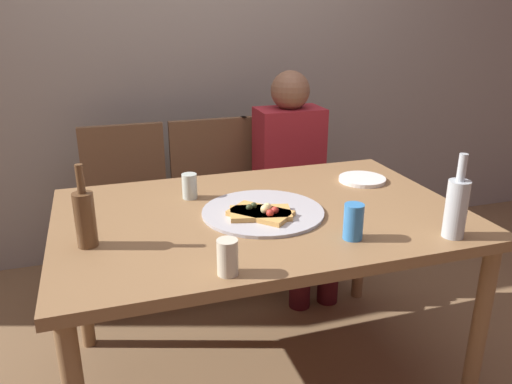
{
  "coord_description": "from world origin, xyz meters",
  "views": [
    {
      "loc": [
        -0.56,
        -1.68,
        1.47
      ],
      "look_at": [
        0.0,
        0.08,
        0.8
      ],
      "focal_mm": 35.42,
      "sensor_mm": 36.0,
      "label": 1
    }
  ],
  "objects_px": {
    "plate_stack": "(362,179)",
    "chair_middle": "(215,192)",
    "pizza_tray": "(264,212)",
    "pizza_slice_extra": "(261,213)",
    "tumbler_far": "(190,186)",
    "dining_table": "(261,229)",
    "guest_in_sweater": "(295,171)",
    "beer_bottle": "(456,207)",
    "pizza_slice_last": "(261,213)",
    "chair_right": "(284,185)",
    "soda_can": "(353,222)",
    "tumbler_near": "(228,257)",
    "chair_left": "(128,202)",
    "wine_bottle": "(85,217)"
  },
  "relations": [
    {
      "from": "guest_in_sweater",
      "to": "tumbler_far",
      "type": "bearing_deg",
      "value": 37.97
    },
    {
      "from": "soda_can",
      "to": "guest_in_sweater",
      "type": "relative_size",
      "value": 0.1
    },
    {
      "from": "chair_right",
      "to": "soda_can",
      "type": "bearing_deg",
      "value": 79.52
    },
    {
      "from": "chair_middle",
      "to": "dining_table",
      "type": "bearing_deg",
      "value": 88.18
    },
    {
      "from": "soda_can",
      "to": "wine_bottle",
      "type": "bearing_deg",
      "value": 165.8
    },
    {
      "from": "dining_table",
      "to": "beer_bottle",
      "type": "xyz_separation_m",
      "value": [
        0.54,
        -0.41,
        0.18
      ]
    },
    {
      "from": "pizza_slice_last",
      "to": "guest_in_sweater",
      "type": "height_order",
      "value": "guest_in_sweater"
    },
    {
      "from": "tumbler_far",
      "to": "guest_in_sweater",
      "type": "bearing_deg",
      "value": 37.97
    },
    {
      "from": "soda_can",
      "to": "guest_in_sweater",
      "type": "distance_m",
      "value": 1.1
    },
    {
      "from": "dining_table",
      "to": "wine_bottle",
      "type": "relative_size",
      "value": 5.51
    },
    {
      "from": "dining_table",
      "to": "tumbler_far",
      "type": "relative_size",
      "value": 14.91
    },
    {
      "from": "pizza_tray",
      "to": "pizza_slice_extra",
      "type": "bearing_deg",
      "value": -120.49
    },
    {
      "from": "pizza_slice_last",
      "to": "chair_right",
      "type": "height_order",
      "value": "chair_right"
    },
    {
      "from": "pizza_slice_last",
      "to": "pizza_slice_extra",
      "type": "height_order",
      "value": "same"
    },
    {
      "from": "beer_bottle",
      "to": "chair_right",
      "type": "height_order",
      "value": "beer_bottle"
    },
    {
      "from": "tumbler_near",
      "to": "plate_stack",
      "type": "distance_m",
      "value": 1.0
    },
    {
      "from": "pizza_tray",
      "to": "tumbler_far",
      "type": "height_order",
      "value": "tumbler_far"
    },
    {
      "from": "tumbler_near",
      "to": "soda_can",
      "type": "distance_m",
      "value": 0.47
    },
    {
      "from": "pizza_slice_last",
      "to": "soda_can",
      "type": "relative_size",
      "value": 2.0
    },
    {
      "from": "pizza_tray",
      "to": "tumbler_far",
      "type": "distance_m",
      "value": 0.34
    },
    {
      "from": "soda_can",
      "to": "chair_left",
      "type": "bearing_deg",
      "value": 118.37
    },
    {
      "from": "beer_bottle",
      "to": "pizza_tray",
      "type": "bearing_deg",
      "value": 144.27
    },
    {
      "from": "chair_middle",
      "to": "chair_right",
      "type": "height_order",
      "value": "same"
    },
    {
      "from": "plate_stack",
      "to": "chair_middle",
      "type": "bearing_deg",
      "value": 126.26
    },
    {
      "from": "pizza_slice_extra",
      "to": "chair_middle",
      "type": "relative_size",
      "value": 0.28
    },
    {
      "from": "pizza_slice_extra",
      "to": "chair_right",
      "type": "bearing_deg",
      "value": 64.41
    },
    {
      "from": "beer_bottle",
      "to": "pizza_slice_extra",
      "type": "bearing_deg",
      "value": 149.0
    },
    {
      "from": "wine_bottle",
      "to": "soda_can",
      "type": "distance_m",
      "value": 0.87
    },
    {
      "from": "pizza_tray",
      "to": "dining_table",
      "type": "bearing_deg",
      "value": 103.88
    },
    {
      "from": "wine_bottle",
      "to": "plate_stack",
      "type": "xyz_separation_m",
      "value": [
        1.16,
        0.31,
        -0.09
      ]
    },
    {
      "from": "plate_stack",
      "to": "chair_right",
      "type": "xyz_separation_m",
      "value": [
        -0.1,
        0.7,
        -0.25
      ]
    },
    {
      "from": "dining_table",
      "to": "pizza_tray",
      "type": "xyz_separation_m",
      "value": [
        0.0,
        -0.02,
        0.08
      ]
    },
    {
      "from": "pizza_tray",
      "to": "pizza_slice_extra",
      "type": "relative_size",
      "value": 1.83
    },
    {
      "from": "tumbler_far",
      "to": "chair_left",
      "type": "distance_m",
      "value": 0.76
    },
    {
      "from": "guest_in_sweater",
      "to": "soda_can",
      "type": "bearing_deg",
      "value": 78.07
    },
    {
      "from": "pizza_slice_last",
      "to": "chair_right",
      "type": "bearing_deg",
      "value": 64.41
    },
    {
      "from": "dining_table",
      "to": "chair_left",
      "type": "relative_size",
      "value": 1.68
    },
    {
      "from": "tumbler_far",
      "to": "chair_middle",
      "type": "bearing_deg",
      "value": 69.07
    },
    {
      "from": "tumbler_near",
      "to": "chair_left",
      "type": "xyz_separation_m",
      "value": [
        -0.2,
        1.32,
        -0.29
      ]
    },
    {
      "from": "dining_table",
      "to": "chair_left",
      "type": "distance_m",
      "value": 1.02
    },
    {
      "from": "tumbler_near",
      "to": "plate_stack",
      "type": "bearing_deg",
      "value": 38.64
    },
    {
      "from": "pizza_slice_extra",
      "to": "chair_middle",
      "type": "distance_m",
      "value": 1.0
    },
    {
      "from": "soda_can",
      "to": "chair_right",
      "type": "relative_size",
      "value": 0.14
    },
    {
      "from": "pizza_tray",
      "to": "beer_bottle",
      "type": "distance_m",
      "value": 0.67
    },
    {
      "from": "guest_in_sweater",
      "to": "pizza_slice_extra",
      "type": "bearing_deg",
      "value": 60.41
    },
    {
      "from": "guest_in_sweater",
      "to": "beer_bottle",
      "type": "bearing_deg",
      "value": 95.11
    },
    {
      "from": "beer_bottle",
      "to": "chair_middle",
      "type": "xyz_separation_m",
      "value": [
        -0.51,
        1.31,
        -0.35
      ]
    },
    {
      "from": "tumbler_far",
      "to": "dining_table",
      "type": "bearing_deg",
      "value": -44.64
    },
    {
      "from": "pizza_slice_extra",
      "to": "plate_stack",
      "type": "xyz_separation_m",
      "value": [
        0.56,
        0.27,
        -0.02
      ]
    },
    {
      "from": "tumbler_far",
      "to": "guest_in_sweater",
      "type": "distance_m",
      "value": 0.86
    }
  ]
}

